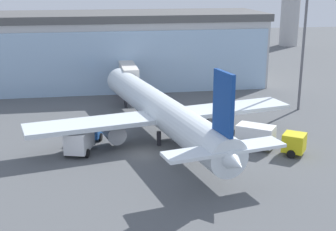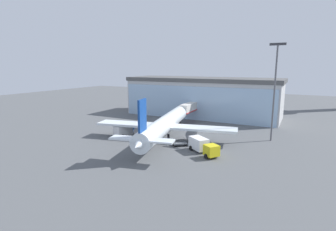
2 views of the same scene
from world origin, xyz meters
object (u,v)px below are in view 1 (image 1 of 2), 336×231
at_px(catering_truck, 83,136).
at_px(baggage_cart, 212,142).
at_px(fuel_truck, 268,138).
at_px(safety_cone_wingtip, 266,134).
at_px(airplane, 161,111).
at_px(safety_cone_nose, 171,154).
at_px(apron_light_mast, 305,23).
at_px(jet_bridge, 127,72).

distance_m(catering_truck, baggage_cart, 14.15).
distance_m(fuel_truck, safety_cone_wingtip, 5.00).
xyz_separation_m(airplane, fuel_truck, (10.78, -5.73, -1.89)).
bearing_deg(catering_truck, safety_cone_nose, -96.80).
xyz_separation_m(apron_light_mast, baggage_cart, (-15.93, -12.81, -11.61)).
bearing_deg(baggage_cart, catering_truck, 132.31).
xyz_separation_m(apron_light_mast, airplane, (-21.03, -9.19, -8.76)).
xyz_separation_m(airplane, catering_truck, (-8.93, -2.08, -1.89)).
bearing_deg(safety_cone_nose, fuel_truck, 1.23).
xyz_separation_m(jet_bridge, safety_cone_wingtip, (14.77, -21.08, -3.85)).
relative_size(airplane, fuel_truck, 5.16).
relative_size(jet_bridge, apron_light_mast, 0.59).
distance_m(safety_cone_nose, safety_cone_wingtip, 13.14).
distance_m(apron_light_mast, safety_cone_wingtip, 17.95).
xyz_separation_m(apron_light_mast, catering_truck, (-29.96, -11.27, -10.65)).
bearing_deg(fuel_truck, safety_cone_wingtip, 107.61).
bearing_deg(apron_light_mast, catering_truck, -159.38).
height_order(airplane, fuel_truck, airplane).
bearing_deg(safety_cone_wingtip, jet_bridge, 125.01).
height_order(jet_bridge, baggage_cart, jet_bridge).
distance_m(jet_bridge, baggage_cart, 25.01).
bearing_deg(jet_bridge, fuel_truck, -154.57).
distance_m(apron_light_mast, airplane, 24.57).
height_order(apron_light_mast, safety_cone_wingtip, apron_light_mast).
bearing_deg(safety_cone_nose, airplane, 91.22).
distance_m(catering_truck, safety_cone_nose, 9.92).
relative_size(apron_light_mast, catering_truck, 2.71).
bearing_deg(apron_light_mast, airplane, -156.40).
height_order(jet_bridge, airplane, airplane).
bearing_deg(fuel_truck, baggage_cart, -163.98).
height_order(catering_truck, fuel_truck, same).
bearing_deg(catering_truck, baggage_cart, -79.90).
relative_size(airplane, safety_cone_wingtip, 67.36).
xyz_separation_m(fuel_truck, safety_cone_wingtip, (1.56, 4.60, -1.19)).
bearing_deg(catering_truck, airplane, -60.49).
xyz_separation_m(catering_truck, fuel_truck, (19.71, -3.64, 0.00)).
bearing_deg(jet_bridge, safety_cone_nose, -176.16).
bearing_deg(safety_cone_nose, baggage_cart, 25.11).
bearing_deg(safety_cone_nose, safety_cone_wingtip, 21.56).
bearing_deg(safety_cone_wingtip, fuel_truck, -108.75).
distance_m(jet_bridge, catering_truck, 23.13).
bearing_deg(safety_cone_wingtip, apron_light_mast, 49.90).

